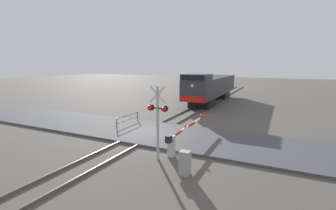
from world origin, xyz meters
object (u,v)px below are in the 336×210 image
crossing_signal (157,114)px  crossing_gate (178,137)px  utility_cabinet (185,163)px  guard_railing (128,119)px  locomotive (211,87)px

crossing_signal → crossing_gate: size_ratio=0.60×
crossing_gate → utility_cabinet: bearing=-60.9°
guard_railing → crossing_gate: bearing=-30.5°
locomotive → utility_cabinet: bearing=-77.4°
crossing_gate → locomotive: bearing=100.0°
locomotive → crossing_signal: crossing_signal is taller
locomotive → guard_railing: 15.94m
crossing_gate → utility_cabinet: (1.55, -2.79, -0.26)m
utility_cabinet → guard_railing: 10.14m
crossing_signal → guard_railing: size_ratio=1.31×
locomotive → crossing_gate: bearing=-80.0°
crossing_signal → utility_cabinet: 3.06m
crossing_signal → guard_railing: crossing_signal is taller
locomotive → utility_cabinet: size_ratio=13.53×
locomotive → crossing_gate: locomotive is taller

